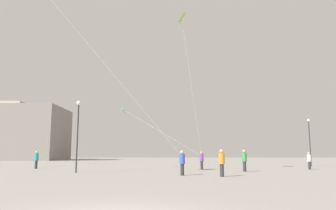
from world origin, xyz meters
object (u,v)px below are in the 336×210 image
(person_in_purple, at_px, (202,159))
(lamppost_west, at_px, (78,125))
(kite_emerald_diamond, at_px, (124,110))
(building_centre_hall, at_px, (37,134))
(person_in_green, at_px, (244,159))
(kite_lime_delta, at_px, (182,21))
(person_in_orange, at_px, (222,162))
(lamppost_east, at_px, (309,135))
(person_in_white, at_px, (309,160))
(person_in_teal, at_px, (36,159))
(person_in_blue, at_px, (182,162))

(person_in_purple, height_order, lamppost_west, lamppost_west)
(kite_emerald_diamond, bearing_deg, building_centre_hall, 123.82)
(person_in_green, xyz_separation_m, kite_lime_delta, (-5.27, 0.24, 12.71))
(person_in_green, bearing_deg, person_in_orange, -36.39)
(kite_lime_delta, height_order, kite_emerald_diamond, kite_lime_delta)
(kite_lime_delta, distance_m, lamppost_east, 22.85)
(person_in_purple, distance_m, kite_lime_delta, 13.56)
(person_in_orange, height_order, lamppost_east, lamppost_east)
(kite_emerald_diamond, bearing_deg, person_in_green, -25.39)
(person_in_green, bearing_deg, person_in_white, 107.08)
(person_in_green, relative_size, building_centre_hall, 0.10)
(person_in_white, xyz_separation_m, lamppost_east, (3.54, 9.20, 2.95))
(person_in_orange, distance_m, lamppost_east, 24.14)
(person_in_orange, bearing_deg, person_in_teal, 99.00)
(kite_emerald_diamond, distance_m, lamppost_west, 8.38)
(person_in_teal, height_order, kite_lime_delta, kite_lime_delta)
(person_in_blue, bearing_deg, kite_emerald_diamond, 56.11)
(person_in_teal, xyz_separation_m, lamppost_west, (6.59, -6.90, 2.85))
(person_in_blue, relative_size, person_in_white, 1.03)
(person_in_orange, height_order, kite_lime_delta, kite_lime_delta)
(person_in_blue, distance_m, person_in_green, 7.54)
(person_in_blue, xyz_separation_m, person_in_teal, (-15.22, 10.11, 0.05))
(person_in_purple, xyz_separation_m, lamppost_west, (-10.39, -6.64, 2.89))
(kite_lime_delta, xyz_separation_m, lamppost_east, (15.76, 13.29, -9.86))
(kite_lime_delta, bearing_deg, kite_emerald_diamond, 140.31)
(person_in_green, height_order, kite_lime_delta, kite_lime_delta)
(person_in_teal, xyz_separation_m, kite_lime_delta, (15.16, -4.42, 12.74))
(person_in_purple, relative_size, lamppost_east, 0.29)
(person_in_blue, xyz_separation_m, person_in_white, (12.17, 9.78, -0.02))
(person_in_teal, height_order, kite_emerald_diamond, kite_emerald_diamond)
(person_in_purple, relative_size, lamppost_west, 0.30)
(person_in_purple, bearing_deg, kite_lime_delta, -112.72)
(person_in_blue, bearing_deg, kite_lime_delta, 26.38)
(person_in_green, height_order, kite_emerald_diamond, kite_emerald_diamond)
(person_in_teal, distance_m, kite_lime_delta, 20.29)
(person_in_white, distance_m, kite_lime_delta, 18.17)
(person_in_teal, relative_size, kite_emerald_diamond, 0.21)
(person_in_purple, bearing_deg, person_in_white, 0.42)
(person_in_blue, distance_m, person_in_teal, 18.27)
(person_in_blue, relative_size, building_centre_hall, 0.10)
(person_in_blue, distance_m, lamppost_east, 24.80)
(person_in_green, distance_m, person_in_orange, 7.04)
(lamppost_east, bearing_deg, kite_lime_delta, -139.87)
(person_in_blue, xyz_separation_m, kite_lime_delta, (-0.06, 5.69, 12.79))
(person_in_blue, height_order, building_centre_hall, building_centre_hall)
(building_centre_hall, distance_m, lamppost_east, 67.23)
(person_in_green, height_order, person_in_purple, person_in_green)
(kite_lime_delta, bearing_deg, lamppost_east, 40.13)
(kite_lime_delta, distance_m, kite_emerald_diamond, 11.21)
(kite_lime_delta, xyz_separation_m, building_centre_hall, (-38.37, 53.07, -7.02))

